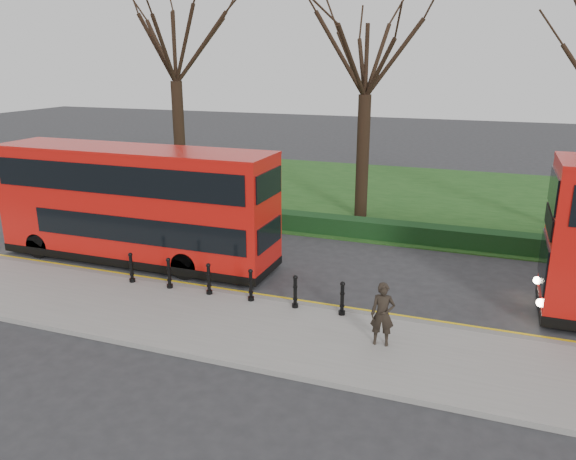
% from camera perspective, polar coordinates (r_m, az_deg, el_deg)
% --- Properties ---
extents(ground, '(120.00, 120.00, 0.00)m').
position_cam_1_polar(ground, '(19.49, -5.26, -5.52)').
color(ground, '#28282B').
rests_on(ground, ground).
extents(pavement, '(60.00, 4.00, 0.15)m').
position_cam_1_polar(pavement, '(17.05, -9.64, -8.85)').
color(pavement, gray).
rests_on(pavement, ground).
extents(kerb, '(60.00, 0.25, 0.16)m').
position_cam_1_polar(kerb, '(18.64, -6.59, -6.40)').
color(kerb, slate).
rests_on(kerb, ground).
extents(grass_verge, '(60.00, 18.00, 0.06)m').
position_cam_1_polar(grass_verge, '(33.03, 5.97, 3.90)').
color(grass_verge, '#1B4617').
rests_on(grass_verge, ground).
extents(hedge, '(60.00, 0.90, 0.80)m').
position_cam_1_polar(hedge, '(25.32, 1.31, 0.82)').
color(hedge, black).
rests_on(hedge, ground).
extents(yellow_line_outer, '(60.00, 0.10, 0.01)m').
position_cam_1_polar(yellow_line_outer, '(18.91, -6.17, -6.26)').
color(yellow_line_outer, yellow).
rests_on(yellow_line_outer, ground).
extents(yellow_line_inner, '(60.00, 0.10, 0.01)m').
position_cam_1_polar(yellow_line_inner, '(19.08, -5.91, -6.04)').
color(yellow_line_inner, yellow).
rests_on(yellow_line_inner, ground).
extents(tree_left, '(7.40, 7.40, 11.56)m').
position_cam_1_polar(tree_left, '(30.66, -11.53, 18.45)').
color(tree_left, black).
rests_on(tree_left, ground).
extents(tree_mid, '(6.84, 6.84, 10.69)m').
position_cam_1_polar(tree_mid, '(26.86, 8.00, 17.50)').
color(tree_mid, black).
rests_on(tree_mid, ground).
extents(bollard_row, '(7.53, 0.15, 1.00)m').
position_cam_1_polar(bollard_row, '(17.96, -5.96, -5.32)').
color(bollard_row, black).
rests_on(bollard_row, pavement).
extents(bus_lead, '(10.89, 2.50, 4.33)m').
position_cam_1_polar(bus_lead, '(21.83, -15.29, 2.43)').
color(bus_lead, red).
rests_on(bus_lead, ground).
extents(pedestrian, '(0.68, 0.49, 1.73)m').
position_cam_1_polar(pedestrian, '(15.09, 9.59, -8.44)').
color(pedestrian, black).
rests_on(pedestrian, pavement).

